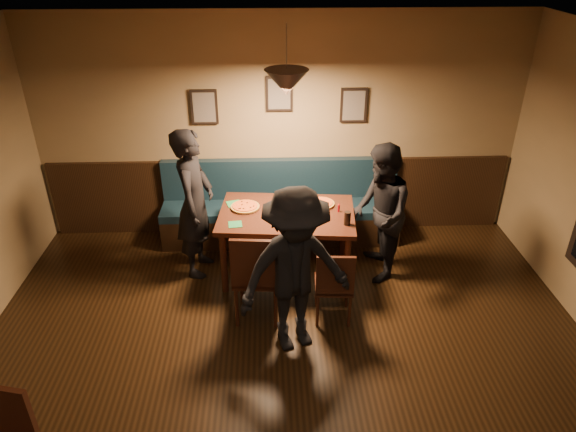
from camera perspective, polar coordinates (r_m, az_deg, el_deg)
The scene contains 22 objects.
ceiling at distance 2.72m, azimuth 0.82°, elevation 13.16°, with size 7.00×7.00×0.00m, color silver.
wall_back at distance 6.48m, azimuth -0.95°, elevation 9.57°, with size 6.00×6.00×0.00m, color #8C704F.
wainscot at distance 6.80m, azimuth -0.88°, elevation 2.31°, with size 5.88×0.06×1.00m, color black.
booth_bench at distance 6.56m, azimuth -0.82°, elevation 1.26°, with size 3.00×0.60×1.00m, color #0F232D, non-canonical shape.
picture_left at distance 6.40m, azimuth -9.22°, elevation 11.79°, with size 0.32×0.04×0.42m, color black.
picture_center at distance 6.32m, azimuth -0.98°, elevation 13.34°, with size 0.32×0.04×0.42m, color black.
picture_right at distance 6.44m, azimuth 7.24°, elevation 12.04°, with size 0.32×0.04×0.42m, color black.
pendant_lamp at distance 5.21m, azimuth -0.16°, elevation 14.54°, with size 0.44×0.44×0.25m, color black.
dining_table at distance 5.94m, azimuth -0.14°, elevation -3.02°, with size 1.49×0.96×0.80m, color black.
chair_near_left at distance 5.25m, azimuth -3.41°, elevation -6.32°, with size 0.46×0.46×1.04m, color #321E0E, non-canonical shape.
chair_near_right at distance 5.29m, azimuth 5.05°, elevation -7.35°, with size 0.38×0.38×0.85m, color black, non-canonical shape.
diner_left at distance 5.87m, azimuth -10.25°, elevation 1.36°, with size 0.64×0.42×1.75m, color black.
diner_right at distance 5.81m, azimuth 10.10°, elevation 0.26°, with size 0.78×0.61×1.60m, color black.
diner_front at distance 4.71m, azimuth 0.82°, elevation -6.19°, with size 1.08×0.62×1.67m, color black.
pizza_a at distance 5.84m, azimuth -4.75°, elevation 1.02°, with size 0.33×0.33×0.04m, color gold.
pizza_b at distance 5.61m, azimuth 0.71°, elevation -0.16°, with size 0.31×0.31×0.04m, color gold.
pizza_c at distance 5.91m, azimuth 3.65°, elevation 1.39°, with size 0.31×0.31×0.04m, color gold.
soda_glass at distance 5.51m, azimuth 6.56°, elevation -0.25°, with size 0.07×0.07×0.15m, color black.
tabasco_bottle at distance 5.76m, azimuth 5.62°, elevation 0.94°, with size 0.02×0.02×0.11m, color #94040E.
napkin_a at distance 5.96m, azimuth -5.98°, elevation 1.36°, with size 0.16×0.16×0.01m, color #217C3D.
napkin_b at distance 5.53m, azimuth -5.85°, elevation -0.92°, with size 0.14×0.14×0.01m, color #1B6836.
cutlery_set at distance 5.45m, azimuth 0.28°, elevation -1.30°, with size 0.02×0.20×0.00m, color silver.
Camera 1 is at (-0.15, -2.62, 3.53)m, focal length 32.23 mm.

